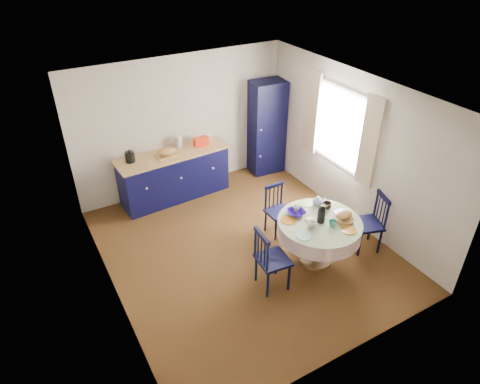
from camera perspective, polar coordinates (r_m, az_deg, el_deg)
The scene contains 17 objects.
floor at distance 6.76m, azimuth 0.60°, elevation -7.59°, with size 4.50×4.50×0.00m, color black.
ceiling at distance 5.50m, azimuth 0.74°, elevation 12.80°, with size 4.50×4.50×0.00m, color white.
wall_back at distance 7.85m, azimuth -7.73°, elevation 8.87°, with size 4.00×0.02×2.50m, color beige.
wall_left at distance 5.47m, azimuth -17.81°, elevation -3.85°, with size 0.02×4.50×2.50m, color beige.
wall_right at distance 7.13m, azimuth 14.76°, elevation 5.57°, with size 0.02×4.50×2.50m, color beige.
window at distance 7.18m, azimuth 13.18°, elevation 8.41°, with size 0.10×1.74×1.45m.
kitchen_counter at distance 7.85m, azimuth -8.77°, elevation 2.35°, with size 2.04×0.74×1.14m.
pantry_cabinet at distance 8.47m, azimuth 3.59°, elevation 8.56°, with size 0.69×0.53×1.86m.
dining_table at distance 6.28m, azimuth 10.55°, elevation -4.71°, with size 1.21×1.21×1.01m.
chair_left at distance 5.85m, azimuth 4.07°, elevation -8.91°, with size 0.44×0.46×0.96m.
chair_far at distance 6.89m, azimuth 5.05°, elevation -2.37°, with size 0.39×0.37×0.85m.
chair_right at distance 6.80m, azimuth 16.97°, elevation -3.87°, with size 0.52×0.53×0.94m.
mug_a at distance 6.04m, azimuth 9.50°, elevation -4.30°, with size 0.12×0.12×0.09m, color silver.
mug_b at distance 6.11m, azimuth 12.22°, elevation -4.15°, with size 0.11×0.11×0.10m, color #317A6D.
mug_c at distance 6.46m, azimuth 11.52°, elevation -1.78°, with size 0.13×0.13×0.11m, color black.
mug_d at distance 6.33m, azimuth 7.48°, elevation -2.22°, with size 0.10×0.10×0.09m, color silver.
cobalt_bowl at distance 6.27m, azimuth 7.46°, elevation -2.75°, with size 0.27×0.27×0.07m, color navy.
Camera 1 is at (-2.62, -4.47, 4.34)m, focal length 32.00 mm.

